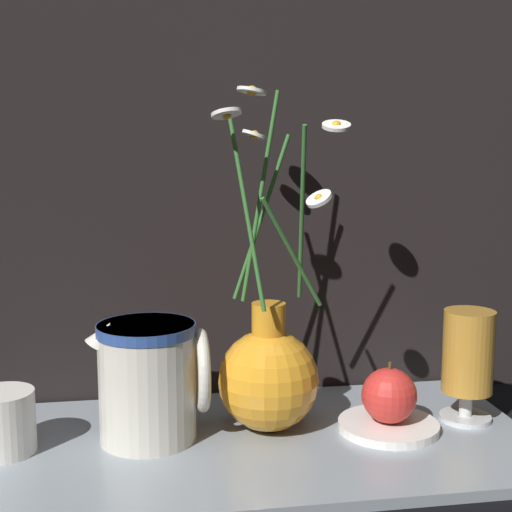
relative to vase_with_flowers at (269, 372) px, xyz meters
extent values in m
plane|color=black|center=(-0.03, -0.03, -0.08)|extent=(6.00, 6.00, 0.00)
cube|color=gray|center=(-0.03, -0.03, -0.08)|extent=(0.66, 0.32, 0.01)
sphere|color=orange|center=(0.00, 0.00, -0.01)|extent=(0.12, 0.12, 0.12)
cylinder|color=orange|center=(0.00, 0.00, 0.06)|extent=(0.04, 0.04, 0.05)
cylinder|color=#336B2D|center=(-0.01, 0.02, 0.20)|extent=(0.05, 0.02, 0.24)
cylinder|color=white|center=(-0.01, 0.04, 0.33)|extent=(0.04, 0.04, 0.01)
sphere|color=gold|center=(-0.01, 0.04, 0.33)|extent=(0.01, 0.01, 0.01)
cylinder|color=#336B2D|center=(0.02, -0.04, 0.15)|extent=(0.08, 0.05, 0.13)
cylinder|color=white|center=(0.04, -0.07, 0.21)|extent=(0.04, 0.04, 0.02)
sphere|color=gold|center=(0.04, -0.07, 0.21)|extent=(0.01, 0.01, 0.01)
cylinder|color=#336B2D|center=(0.00, 0.03, 0.18)|extent=(0.07, 0.01, 0.19)
cylinder|color=white|center=(-0.01, 0.07, 0.28)|extent=(0.03, 0.03, 0.01)
sphere|color=gold|center=(-0.01, 0.07, 0.28)|extent=(0.01, 0.01, 0.01)
cylinder|color=#336B2D|center=(-0.03, -0.02, 0.19)|extent=(0.04, 0.06, 0.22)
cylinder|color=white|center=(-0.05, -0.03, 0.30)|extent=(0.05, 0.04, 0.01)
sphere|color=gold|center=(-0.05, -0.03, 0.30)|extent=(0.01, 0.01, 0.01)
cylinder|color=#336B2D|center=(0.04, -0.01, 0.18)|extent=(0.02, 0.08, 0.20)
cylinder|color=white|center=(0.07, -0.01, 0.28)|extent=(0.04, 0.04, 0.01)
sphere|color=gold|center=(0.07, -0.01, 0.28)|extent=(0.01, 0.01, 0.01)
cylinder|color=silver|center=(-0.30, -0.02, -0.04)|extent=(0.07, 0.07, 0.07)
cylinder|color=beige|center=(-0.14, -0.01, 0.00)|extent=(0.11, 0.11, 0.14)
cylinder|color=#2D4C93|center=(-0.14, -0.01, 0.06)|extent=(0.11, 0.11, 0.01)
torus|color=beige|center=(-0.08, -0.01, 0.01)|extent=(0.01, 0.10, 0.10)
cone|color=beige|center=(-0.19, -0.01, 0.06)|extent=(0.04, 0.03, 0.04)
cylinder|color=silver|center=(0.24, -0.01, -0.07)|extent=(0.06, 0.06, 0.01)
cylinder|color=silver|center=(0.24, -0.01, -0.05)|extent=(0.02, 0.02, 0.03)
cylinder|color=#B77F2D|center=(0.24, -0.01, 0.02)|extent=(0.06, 0.06, 0.10)
cylinder|color=white|center=(0.14, -0.03, -0.06)|extent=(0.12, 0.12, 0.01)
sphere|color=red|center=(0.14, -0.03, -0.03)|extent=(0.07, 0.07, 0.07)
cylinder|color=#4C3819|center=(0.14, -0.03, 0.01)|extent=(0.00, 0.00, 0.01)
camera|label=1|loc=(-0.15, -0.79, 0.26)|focal=50.00mm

